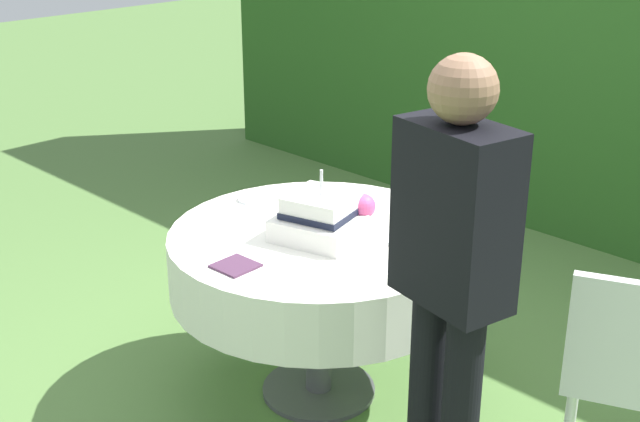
# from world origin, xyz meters

# --- Properties ---
(ground_plane) EXTENTS (20.00, 20.00, 0.00)m
(ground_plane) POSITION_xyz_m (0.00, 0.00, 0.00)
(ground_plane) COLOR #547A3D
(foliage_hedge) EXTENTS (6.03, 0.55, 2.44)m
(foliage_hedge) POSITION_xyz_m (0.00, 2.45, 1.22)
(foliage_hedge) COLOR #28561E
(foliage_hedge) RESTS_ON ground_plane
(cake_table) EXTENTS (1.19, 1.19, 0.73)m
(cake_table) POSITION_xyz_m (0.00, 0.00, 0.61)
(cake_table) COLOR #4C4C51
(cake_table) RESTS_ON ground_plane
(wedding_cake) EXTENTS (0.38, 0.39, 0.28)m
(wedding_cake) POSITION_xyz_m (0.04, -0.01, 0.81)
(wedding_cake) COLOR white
(wedding_cake) RESTS_ON cake_table
(serving_plate_near) EXTENTS (0.12, 0.12, 0.01)m
(serving_plate_near) POSITION_xyz_m (-0.46, 0.05, 0.74)
(serving_plate_near) COLOR white
(serving_plate_near) RESTS_ON cake_table
(serving_plate_far) EXTENTS (0.12, 0.12, 0.01)m
(serving_plate_far) POSITION_xyz_m (0.24, 0.37, 0.74)
(serving_plate_far) COLOR white
(serving_plate_far) RESTS_ON cake_table
(serving_plate_left) EXTENTS (0.13, 0.13, 0.01)m
(serving_plate_left) POSITION_xyz_m (0.30, 0.16, 0.74)
(serving_plate_left) COLOR white
(serving_plate_left) RESTS_ON cake_table
(napkin_stack) EXTENTS (0.15, 0.15, 0.01)m
(napkin_stack) POSITION_xyz_m (0.01, -0.43, 0.74)
(napkin_stack) COLOR #4C2D47
(napkin_stack) RESTS_ON cake_table
(garden_chair) EXTENTS (0.53, 0.53, 0.89)m
(garden_chair) POSITION_xyz_m (1.19, 0.25, 0.54)
(garden_chair) COLOR white
(garden_chair) RESTS_ON ground_plane
(standing_person) EXTENTS (0.39, 0.27, 1.60)m
(standing_person) POSITION_xyz_m (0.84, -0.28, 0.93)
(standing_person) COLOR black
(standing_person) RESTS_ON ground_plane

